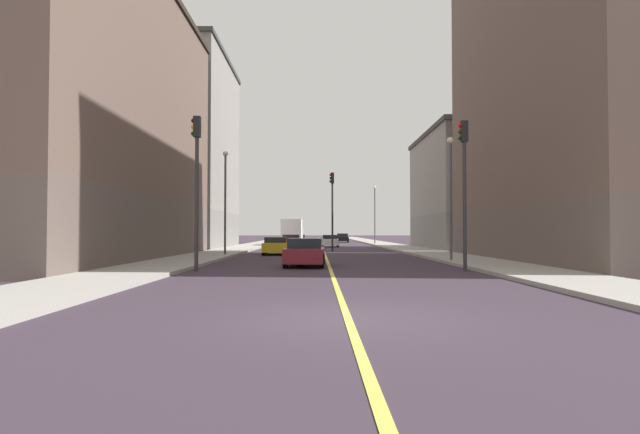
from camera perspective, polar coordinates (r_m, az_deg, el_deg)
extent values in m
plane|color=#362B37|center=(10.32, 3.07, -11.10)|extent=(400.00, 400.00, 0.00)
cube|color=#9E9B93|center=(59.80, 7.86, -3.13)|extent=(3.57, 168.00, 0.15)
cube|color=#9E9B93|center=(59.63, -7.45, -3.14)|extent=(3.57, 168.00, 0.15)
cube|color=#E5D14C|center=(59.19, 0.22, -3.23)|extent=(0.16, 154.00, 0.01)
cube|color=brown|center=(32.68, 28.91, -1.71)|extent=(11.29, 20.87, 3.04)
cube|color=brown|center=(34.69, 28.64, 18.24)|extent=(11.29, 20.87, 20.64)
cube|color=slate|center=(51.42, 17.74, -1.60)|extent=(11.29, 15.86, 3.25)
cube|color=gray|center=(51.69, 17.69, 4.32)|extent=(11.29, 15.86, 7.41)
cube|color=#3B3937|center=(52.23, 17.65, 8.59)|extent=(11.59, 16.16, 0.40)
cube|color=brown|center=(33.61, -26.43, -1.15)|extent=(11.29, 25.46, 3.72)
cube|color=brown|center=(34.66, -26.26, 12.71)|extent=(11.29, 25.46, 12.89)
cube|color=slate|center=(54.31, -16.15, -1.39)|extent=(11.29, 16.23, 3.66)
cube|color=gray|center=(55.15, -16.07, 8.53)|extent=(11.29, 16.23, 15.35)
cube|color=#3B3937|center=(57.06, -16.01, 16.34)|extent=(11.59, 16.53, 0.40)
cylinder|color=#2D2D2D|center=(23.00, 15.69, 1.16)|extent=(0.16, 0.16, 5.57)
cube|color=black|center=(23.37, 15.63, 9.10)|extent=(0.28, 0.32, 0.90)
sphere|color=red|center=(23.38, 15.25, 9.76)|extent=(0.20, 0.20, 0.20)
sphere|color=#352204|center=(23.33, 15.25, 9.09)|extent=(0.20, 0.20, 0.20)
sphere|color=black|center=(23.28, 15.26, 8.41)|extent=(0.20, 0.20, 0.20)
cylinder|color=#2D2D2D|center=(22.70, -13.48, 1.41)|extent=(0.16, 0.16, 5.75)
cube|color=black|center=(23.11, -13.43, 9.66)|extent=(0.28, 0.32, 0.90)
sphere|color=#320404|center=(23.20, -13.81, 10.30)|extent=(0.20, 0.20, 0.20)
sphere|color=orange|center=(23.14, -13.82, 9.62)|extent=(0.20, 0.20, 0.20)
sphere|color=black|center=(23.09, -13.82, 8.94)|extent=(0.20, 0.20, 0.20)
cylinder|color=#2D2D2D|center=(43.52, 1.38, -0.03)|extent=(0.16, 0.16, 5.76)
cube|color=black|center=(43.74, 1.38, 4.33)|extent=(0.28, 0.32, 0.90)
sphere|color=red|center=(43.76, 1.17, 4.68)|extent=(0.20, 0.20, 0.20)
sphere|color=#352204|center=(43.74, 1.17, 4.32)|extent=(0.20, 0.20, 0.20)
sphere|color=black|center=(43.71, 1.17, 3.95)|extent=(0.20, 0.20, 0.20)
cylinder|color=#4C4C51|center=(29.17, 14.26, 1.70)|extent=(0.14, 0.14, 6.41)
sphere|color=#EAEACC|center=(29.54, 14.21, 8.21)|extent=(0.36, 0.36, 0.36)
cylinder|color=#4C4C51|center=(35.18, -10.43, 1.31)|extent=(0.14, 0.14, 6.64)
sphere|color=#EAEACC|center=(35.52, -10.41, 6.91)|extent=(0.36, 0.36, 0.36)
cylinder|color=#4C4C51|center=(65.53, 6.08, 0.10)|extent=(0.14, 0.14, 6.94)
sphere|color=#EAEACC|center=(65.73, 6.07, 3.25)|extent=(0.36, 0.36, 0.36)
cube|color=white|center=(56.36, 1.13, -2.76)|extent=(1.94, 4.39, 0.65)
cube|color=black|center=(56.30, 1.13, -2.21)|extent=(1.64, 2.05, 0.44)
cylinder|color=black|center=(57.72, 0.34, -2.96)|extent=(0.24, 0.65, 0.64)
cylinder|color=black|center=(57.70, 1.96, -2.96)|extent=(0.24, 0.65, 0.64)
cylinder|color=black|center=(55.04, 0.27, -3.03)|extent=(0.24, 0.65, 0.64)
cylinder|color=black|center=(55.02, 1.96, -3.03)|extent=(0.24, 0.65, 0.64)
cube|color=gold|center=(37.84, -4.91, -3.34)|extent=(1.88, 4.19, 0.65)
cube|color=black|center=(37.77, -4.91, -2.53)|extent=(1.61, 1.91, 0.41)
cylinder|color=black|center=(39.17, -5.99, -3.60)|extent=(0.24, 0.65, 0.64)
cylinder|color=black|center=(39.09, -3.63, -3.61)|extent=(0.24, 0.65, 0.64)
cylinder|color=black|center=(36.62, -6.27, -3.74)|extent=(0.24, 0.65, 0.64)
cylinder|color=black|center=(36.53, -3.75, -3.75)|extent=(0.24, 0.65, 0.64)
cube|color=maroon|center=(25.20, -1.67, -4.20)|extent=(1.96, 4.29, 0.67)
cube|color=black|center=(25.30, -1.66, -2.89)|extent=(1.67, 2.07, 0.47)
cylinder|color=black|center=(26.58, -3.32, -4.57)|extent=(0.24, 0.65, 0.64)
cylinder|color=black|center=(26.49, 0.29, -4.58)|extent=(0.24, 0.65, 0.64)
cylinder|color=black|center=(23.97, -3.84, -4.90)|extent=(0.24, 0.65, 0.64)
cylinder|color=black|center=(23.87, 0.17, -4.91)|extent=(0.24, 0.65, 0.64)
cube|color=red|center=(50.73, -3.17, -2.88)|extent=(2.03, 4.53, 0.68)
cube|color=black|center=(50.94, -3.15, -2.22)|extent=(1.70, 2.00, 0.47)
cylinder|color=black|center=(52.19, -3.96, -3.10)|extent=(0.25, 0.65, 0.64)
cylinder|color=black|center=(52.04, -2.11, -3.11)|extent=(0.25, 0.65, 0.64)
cylinder|color=black|center=(49.44, -4.29, -3.19)|extent=(0.25, 0.65, 0.64)
cylinder|color=black|center=(49.29, -2.34, -3.19)|extent=(0.25, 0.65, 0.64)
cube|color=black|center=(79.06, 2.50, -2.43)|extent=(2.01, 4.32, 0.64)
cube|color=black|center=(79.23, 2.50, -2.01)|extent=(1.70, 1.99, 0.51)
cylinder|color=black|center=(80.37, 1.89, -2.57)|extent=(0.24, 0.65, 0.64)
cylinder|color=black|center=(80.39, 3.09, -2.57)|extent=(0.24, 0.65, 0.64)
cylinder|color=black|center=(77.73, 1.89, -2.60)|extent=(0.24, 0.65, 0.64)
cylinder|color=black|center=(77.76, 3.14, -2.60)|extent=(0.24, 0.65, 0.64)
cube|color=orange|center=(70.49, -2.37, -2.55)|extent=(1.91, 3.97, 0.58)
cube|color=black|center=(70.51, -2.37, -2.13)|extent=(1.67, 2.04, 0.46)
cylinder|color=black|center=(71.76, -3.03, -2.69)|extent=(0.22, 0.64, 0.64)
cylinder|color=black|center=(71.70, -1.65, -2.69)|extent=(0.22, 0.64, 0.64)
cylinder|color=black|center=(69.30, -3.12, -2.73)|extent=(0.22, 0.64, 0.64)
cylinder|color=black|center=(69.25, -1.68, -2.73)|extent=(0.22, 0.64, 0.64)
cube|color=beige|center=(62.63, -2.94, -2.00)|extent=(2.23, 2.18, 1.81)
cube|color=silver|center=(58.51, -3.12, -1.55)|extent=(2.23, 5.14, 2.58)
cylinder|color=black|center=(62.30, -3.90, -2.73)|extent=(0.30, 0.90, 0.90)
cylinder|color=black|center=(62.21, -2.02, -2.74)|extent=(0.30, 0.90, 0.90)
cylinder|color=black|center=(57.49, -4.19, -2.83)|extent=(0.30, 0.90, 0.90)
cylinder|color=black|center=(57.39, -2.16, -2.84)|extent=(0.30, 0.90, 0.90)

